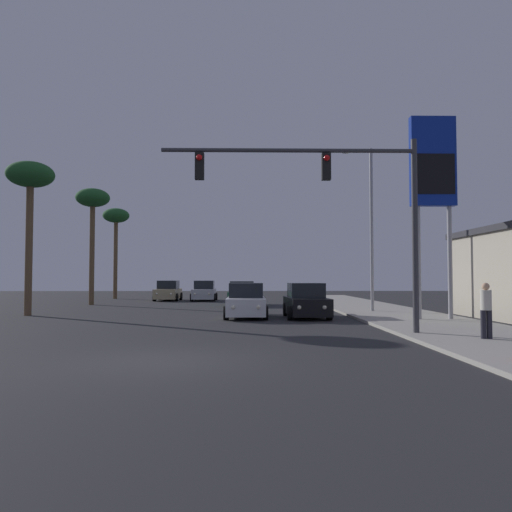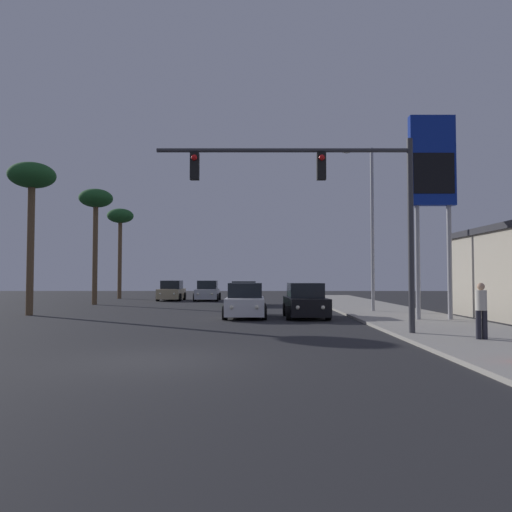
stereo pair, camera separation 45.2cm
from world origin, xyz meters
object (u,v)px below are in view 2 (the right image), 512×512
Objects in this scene: car_black at (305,302)px; car_white at (245,302)px; car_tan at (171,291)px; car_green at (244,294)px; street_lamp at (370,220)px; palm_tree_mid at (95,204)px; pedestrian_on_sidewalk at (481,308)px; palm_tree_far at (120,221)px; gas_station_sign at (432,172)px; palm_tree_near at (31,183)px; car_silver at (207,292)px; traffic_light_mast at (334,193)px.

car_white is (-2.92, 0.13, 0.00)m from car_black.
car_tan and car_green have the same top height.
car_green is (-3.21, 10.63, 0.00)m from car_black.
street_lamp is at bearing 135.09° from car_green.
car_green is at bearing 130.61° from car_tan.
palm_tree_mid is (-13.96, 11.62, 6.46)m from car_black.
car_black is 2.60× the size of pedestrian_on_sidewalk.
car_green is at bearing -43.19° from palm_tree_far.
palm_tree_far is (-14.92, 21.62, 6.43)m from car_black.
gas_station_sign is at bearing 155.38° from car_black.
palm_tree_near is (-19.49, 3.89, 0.25)m from gas_station_sign.
car_silver is 26.52m from traffic_light_mast.
palm_tree_near is 10.01m from palm_tree_mid.
street_lamp is at bearing 71.29° from traffic_light_mast.
pedestrian_on_sidewalk reaches higher than car_tan.
car_white is at bearing -7.63° from palm_tree_near.
palm_tree_far is (-19.23, 30.88, 6.15)m from pedestrian_on_sidewalk.
palm_tree_far reaches higher than car_silver.
car_tan is 9.09m from palm_tree_far.
pedestrian_on_sidewalk reaches higher than car_white.
gas_station_sign is (8.62, -12.90, 5.86)m from car_green.
palm_tree_mid is (0.96, -10.00, 0.03)m from palm_tree_far.
car_tan is at bearing 132.04° from street_lamp.
traffic_light_mast is 0.96× the size of gas_station_sign.
palm_tree_near reaches higher than car_tan.
car_black is at bearing -55.40° from palm_tree_far.
palm_tree_mid is (-17.85, 8.42, 2.11)m from street_lamp.
car_silver is 1.00× the size of car_green.
car_silver and car_black have the same top height.
palm_tree_near is at bearing 147.32° from traffic_light_mast.
palm_tree_near is at bearing 74.93° from car_tan.
car_black is 1.00× the size of car_green.
traffic_light_mast is 11.37m from street_lamp.
traffic_light_mast is (3.16, -7.69, 4.03)m from car_white.
pedestrian_on_sidewalk reaches higher than car_green.
palm_tree_mid is (-14.20, 19.18, 2.43)m from traffic_light_mast.
pedestrian_on_sidewalk is at bearing -30.60° from palm_tree_near.
street_lamp reaches higher than car_black.
car_green is at bearing 39.67° from palm_tree_near.
street_lamp is at bearing -155.57° from car_white.
traffic_light_mast is at bearing 103.88° from car_silver.
car_black is 0.52× the size of palm_tree_mid.
car_green is at bearing -5.26° from palm_tree_mid.
palm_tree_near is at bearing -90.66° from palm_tree_mid.
car_tan is 18.15m from palm_tree_near.
traffic_light_mast reaches higher than car_green.
gas_station_sign is at bearing 119.70° from car_silver.
gas_station_sign is 31.38m from palm_tree_far.
street_lamp is (10.35, -14.57, 4.36)m from car_silver.
street_lamp is 1.08× the size of palm_tree_mid.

